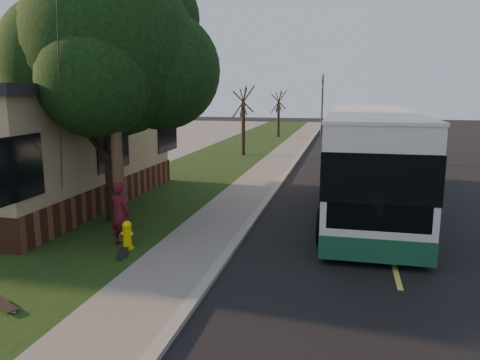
# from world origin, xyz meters

# --- Properties ---
(ground) EXTENTS (120.00, 120.00, 0.00)m
(ground) POSITION_xyz_m (0.00, 0.00, 0.00)
(ground) COLOR black
(ground) RESTS_ON ground
(road) EXTENTS (8.00, 80.00, 0.01)m
(road) POSITION_xyz_m (4.00, 10.00, 0.01)
(road) COLOR black
(road) RESTS_ON ground
(curb) EXTENTS (0.25, 80.00, 0.12)m
(curb) POSITION_xyz_m (0.00, 10.00, 0.06)
(curb) COLOR gray
(curb) RESTS_ON ground
(sidewalk) EXTENTS (2.00, 80.00, 0.08)m
(sidewalk) POSITION_xyz_m (-1.00, 10.00, 0.04)
(sidewalk) COLOR slate
(sidewalk) RESTS_ON ground
(grass_verge) EXTENTS (5.00, 80.00, 0.07)m
(grass_verge) POSITION_xyz_m (-4.50, 10.00, 0.04)
(grass_verge) COLOR black
(grass_verge) RESTS_ON ground
(building_lot) EXTENTS (15.00, 80.00, 0.04)m
(building_lot) POSITION_xyz_m (-14.50, 10.00, 0.02)
(building_lot) COLOR slate
(building_lot) RESTS_ON ground
(fire_hydrant) EXTENTS (0.32, 0.32, 0.74)m
(fire_hydrant) POSITION_xyz_m (-2.60, 0.00, 0.43)
(fire_hydrant) COLOR yellow
(fire_hydrant) RESTS_ON grass_verge
(utility_pole) EXTENTS (2.86, 3.21, 9.07)m
(utility_pole) POSITION_xyz_m (-3.31, 0.99, 4.63)
(utility_pole) COLOR #473321
(utility_pole) RESTS_ON ground
(leafy_tree) EXTENTS (6.30, 6.00, 7.80)m
(leafy_tree) POSITION_xyz_m (-4.17, 2.65, 5.17)
(leafy_tree) COLOR black
(leafy_tree) RESTS_ON grass_verge
(bare_tree_near) EXTENTS (1.38, 1.21, 4.31)m
(bare_tree_near) POSITION_xyz_m (-3.50, 18.00, 2.15)
(bare_tree_near) COLOR black
(bare_tree_near) RESTS_ON grass_verge
(bare_tree_far) EXTENTS (1.38, 1.21, 4.03)m
(bare_tree_far) POSITION_xyz_m (-3.00, 30.00, 2.00)
(bare_tree_far) COLOR black
(bare_tree_far) RESTS_ON grass_verge
(traffic_signal) EXTENTS (0.18, 0.22, 5.50)m
(traffic_signal) POSITION_xyz_m (0.50, 34.00, 3.16)
(traffic_signal) COLOR #2D2D30
(traffic_signal) RESTS_ON ground
(transit_bus) EXTENTS (2.90, 12.57, 3.40)m
(transit_bus) POSITION_xyz_m (3.55, 6.28, 1.81)
(transit_bus) COLOR silver
(transit_bus) RESTS_ON ground
(skateboarder) EXTENTS (0.71, 0.57, 1.70)m
(skateboarder) POSITION_xyz_m (-2.89, 0.23, 0.92)
(skateboarder) COLOR #4F0F18
(skateboarder) RESTS_ON grass_verge
(skateboard_main) EXTENTS (0.46, 0.84, 0.08)m
(skateboard_main) POSITION_xyz_m (-2.50, -0.47, 0.13)
(skateboard_main) COLOR black
(skateboard_main) RESTS_ON grass_verge
(skateboard_spare) EXTENTS (0.84, 0.61, 0.08)m
(skateboard_spare) POSITION_xyz_m (-3.36, -3.59, 0.13)
(skateboard_spare) COLOR black
(skateboard_spare) RESTS_ON grass_verge
(dumpster) EXTENTS (1.82, 1.55, 1.42)m
(dumpster) POSITION_xyz_m (-8.24, 2.31, 0.75)
(dumpster) COLOR black
(dumpster) RESTS_ON building_lot
(distant_car) EXTENTS (2.05, 4.42, 1.47)m
(distant_car) POSITION_xyz_m (3.80, 30.78, 0.73)
(distant_car) COLOR black
(distant_car) RESTS_ON ground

